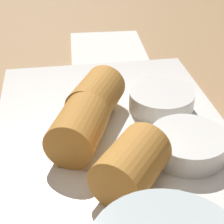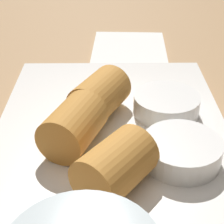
{
  "view_description": "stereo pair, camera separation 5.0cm",
  "coord_description": "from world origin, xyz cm",
  "views": [
    {
      "loc": [
        31.51,
        -6.57,
        26.95
      ],
      "look_at": [
        -2.22,
        -1.24,
        5.44
      ],
      "focal_mm": 60.0,
      "sensor_mm": 36.0,
      "label": 1
    },
    {
      "loc": [
        31.93,
        -1.58,
        26.95
      ],
      "look_at": [
        -2.22,
        -1.24,
        5.44
      ],
      "focal_mm": 60.0,
      "sensor_mm": 36.0,
      "label": 2
    }
  ],
  "objects": [
    {
      "name": "table_surface",
      "position": [
        0.0,
        0.0,
        1.0
      ],
      "size": [
        180.0,
        140.0,
        2.0
      ],
      "color": "#A87F54",
      "rests_on": "ground"
    },
    {
      "name": "serving_plate",
      "position": [
        -2.22,
        -1.24,
        2.76
      ],
      "size": [
        33.54,
        25.62,
        1.5
      ],
      "color": "white",
      "rests_on": "table_surface"
    },
    {
      "name": "roll_front_left",
      "position": [
        6.96,
        -0.79,
        5.92
      ],
      "size": [
        8.23,
        7.92,
        4.85
      ],
      "color": "#C68438",
      "rests_on": "serving_plate"
    },
    {
      "name": "roll_front_right",
      "position": [
        -5.35,
        -2.41,
        5.92
      ],
      "size": [
        8.14,
        7.37,
        4.85
      ],
      "color": "#C68438",
      "rests_on": "serving_plate"
    },
    {
      "name": "roll_back_left",
      "position": [
        0.74,
        -4.96,
        5.92
      ],
      "size": [
        7.99,
        7.01,
        4.85
      ],
      "color": "#C68438",
      "rests_on": "serving_plate"
    },
    {
      "name": "dipping_bowl_near",
      "position": [
        -5.05,
        5.08,
        4.76
      ],
      "size": [
        7.62,
        7.62,
        2.32
      ],
      "color": "white",
      "rests_on": "serving_plate"
    },
    {
      "name": "dipping_bowl_far",
      "position": [
        3.62,
        5.39,
        4.76
      ],
      "size": [
        7.62,
        7.62,
        2.32
      ],
      "color": "white",
      "rests_on": "serving_plate"
    },
    {
      "name": "napkin",
      "position": [
        -27.32,
        1.92,
        2.3
      ],
      "size": [
        14.92,
        12.88,
        0.6
      ],
      "color": "white",
      "rests_on": "table_surface"
    }
  ]
}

